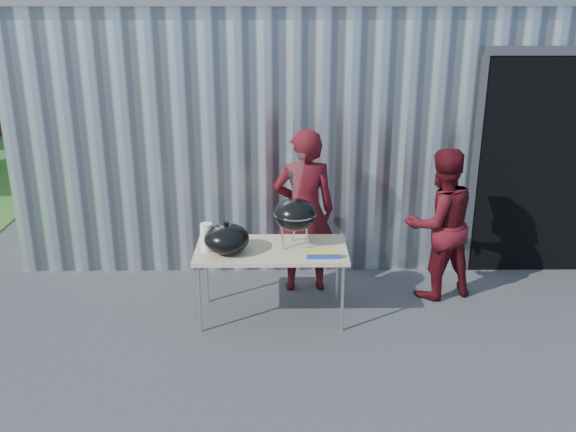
{
  "coord_description": "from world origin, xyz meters",
  "views": [
    {
      "loc": [
        -0.12,
        -5.29,
        3.2
      ],
      "look_at": [
        -0.06,
        0.68,
        1.05
      ],
      "focal_mm": 40.0,
      "sensor_mm": 36.0,
      "label": 1
    }
  ],
  "objects_px": {
    "kettle_grill": "(295,206)",
    "person_bystander": "(440,224)",
    "person_cook": "(304,211)",
    "folding_table": "(271,252)"
  },
  "relations": [
    {
      "from": "kettle_grill",
      "to": "person_cook",
      "type": "height_order",
      "value": "person_cook"
    },
    {
      "from": "kettle_grill",
      "to": "person_cook",
      "type": "relative_size",
      "value": 0.51
    },
    {
      "from": "person_cook",
      "to": "person_bystander",
      "type": "distance_m",
      "value": 1.44
    },
    {
      "from": "folding_table",
      "to": "kettle_grill",
      "type": "relative_size",
      "value": 1.61
    },
    {
      "from": "kettle_grill",
      "to": "person_bystander",
      "type": "distance_m",
      "value": 1.64
    },
    {
      "from": "person_cook",
      "to": "person_bystander",
      "type": "relative_size",
      "value": 1.11
    },
    {
      "from": "folding_table",
      "to": "person_cook",
      "type": "height_order",
      "value": "person_cook"
    },
    {
      "from": "folding_table",
      "to": "kettle_grill",
      "type": "bearing_deg",
      "value": 13.13
    },
    {
      "from": "person_cook",
      "to": "kettle_grill",
      "type": "bearing_deg",
      "value": 74.59
    },
    {
      "from": "kettle_grill",
      "to": "person_bystander",
      "type": "height_order",
      "value": "kettle_grill"
    }
  ]
}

